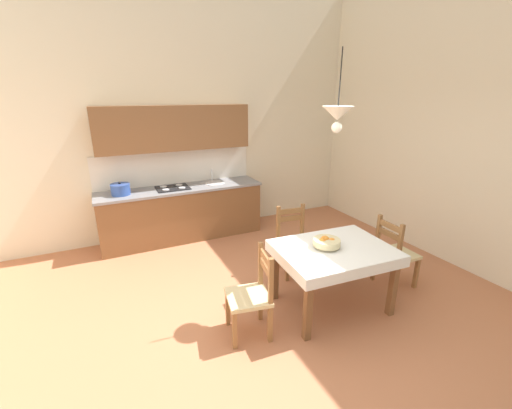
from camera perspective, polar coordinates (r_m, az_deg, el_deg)
The scene contains 10 objects.
ground_plane at distance 3.91m, azimuth 1.52°, elevation -19.81°, with size 6.72×6.39×0.10m, color #B7704C.
wall_back at distance 5.85m, azimuth -12.14°, elevation 15.45°, with size 6.72×0.12×4.19m, color beige.
wall_right at distance 5.29m, azimuth 34.21°, elevation 12.46°, with size 0.12×6.39×4.19m, color beige.
kitchen_cabinetry at distance 5.67m, azimuth -12.91°, elevation 2.55°, with size 2.67×0.63×2.20m.
dining_table at distance 3.87m, azimuth 13.14°, elevation -8.99°, with size 1.32×1.04×0.75m.
dining_chair_window_side at distance 4.61m, azimuth 22.70°, elevation -7.80°, with size 0.44×0.44×0.93m.
dining_chair_tv_side at distance 3.47m, azimuth -0.68°, elevation -15.33°, with size 0.49×0.49×0.93m.
dining_chair_kitchen_side at distance 4.61m, azimuth 6.51°, elevation -6.39°, with size 0.48×0.48×0.93m.
fruit_bowl at distance 3.77m, azimuth 12.00°, elevation -6.35°, with size 0.30×0.30×0.12m.
pendant_lamp at distance 3.55m, azimuth 13.84°, elevation 14.79°, with size 0.32×0.32×0.80m.
Camera 1 is at (-1.42, -2.72, 2.38)m, focal length 23.31 mm.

